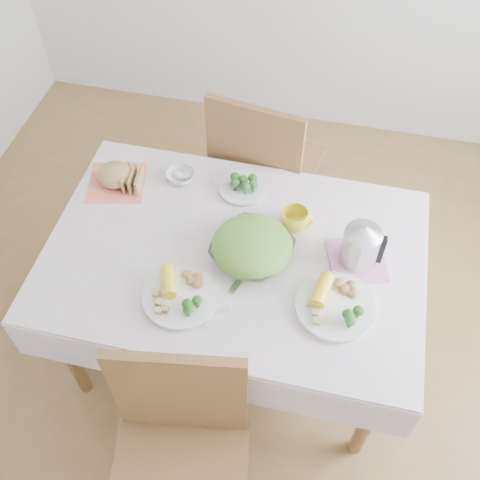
% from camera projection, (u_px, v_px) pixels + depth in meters
% --- Properties ---
extents(floor, '(3.60, 3.60, 0.00)m').
position_uv_depth(floor, '(235.00, 342.00, 2.83)').
color(floor, brown).
rests_on(floor, ground).
extents(dining_table, '(1.40, 0.90, 0.75)m').
position_uv_depth(dining_table, '(235.00, 303.00, 2.54)').
color(dining_table, brown).
rests_on(dining_table, floor).
extents(tablecloth, '(1.50, 1.00, 0.01)m').
position_uv_depth(tablecloth, '(234.00, 253.00, 2.24)').
color(tablecloth, silver).
rests_on(tablecloth, dining_table).
extents(chair_far, '(0.55, 0.55, 1.05)m').
position_uv_depth(chair_far, '(267.00, 173.00, 2.92)').
color(chair_far, brown).
rests_on(chair_far, floor).
extents(salad_bowl, '(0.39, 0.39, 0.07)m').
position_uv_depth(salad_bowl, '(252.00, 251.00, 2.19)').
color(salad_bowl, white).
rests_on(salad_bowl, tablecloth).
extents(dinner_plate_left, '(0.30, 0.30, 0.02)m').
position_uv_depth(dinner_plate_left, '(181.00, 297.00, 2.09)').
color(dinner_plate_left, white).
rests_on(dinner_plate_left, tablecloth).
extents(dinner_plate_right, '(0.41, 0.41, 0.02)m').
position_uv_depth(dinner_plate_right, '(335.00, 307.00, 2.06)').
color(dinner_plate_right, white).
rests_on(dinner_plate_right, tablecloth).
extents(broccoli_plate, '(0.23, 0.23, 0.02)m').
position_uv_depth(broccoli_plate, '(243.00, 188.00, 2.43)').
color(broccoli_plate, beige).
rests_on(broccoli_plate, tablecloth).
extents(napkin, '(0.29, 0.29, 0.00)m').
position_uv_depth(napkin, '(117.00, 182.00, 2.47)').
color(napkin, '#F5755B').
rests_on(napkin, tablecloth).
extents(bread_loaf, '(0.17, 0.16, 0.09)m').
position_uv_depth(bread_loaf, '(115.00, 173.00, 2.42)').
color(bread_loaf, olive).
rests_on(bread_loaf, napkin).
extents(fruit_bowl, '(0.13, 0.13, 0.04)m').
position_uv_depth(fruit_bowl, '(180.00, 176.00, 2.47)').
color(fruit_bowl, white).
rests_on(fruit_bowl, tablecloth).
extents(yellow_mug, '(0.15, 0.15, 0.09)m').
position_uv_depth(yellow_mug, '(295.00, 219.00, 2.28)').
color(yellow_mug, yellow).
rests_on(yellow_mug, tablecloth).
extents(pink_tray, '(0.27, 0.27, 0.02)m').
position_uv_depth(pink_tray, '(356.00, 260.00, 2.20)').
color(pink_tray, '#CC7CA6').
rests_on(pink_tray, tablecloth).
extents(electric_kettle, '(0.18, 0.18, 0.20)m').
position_uv_depth(electric_kettle, '(361.00, 243.00, 2.11)').
color(electric_kettle, '#B2B5BA').
rests_on(electric_kettle, pink_tray).
extents(fork_left, '(0.11, 0.18, 0.00)m').
position_uv_depth(fork_left, '(201.00, 306.00, 2.08)').
color(fork_left, silver).
rests_on(fork_left, tablecloth).
extents(fork_right, '(0.09, 0.22, 0.00)m').
position_uv_depth(fork_right, '(244.00, 273.00, 2.17)').
color(fork_right, silver).
rests_on(fork_right, tablecloth).
extents(knife, '(0.20, 0.12, 0.00)m').
position_uv_depth(knife, '(202.00, 314.00, 2.05)').
color(knife, silver).
rests_on(knife, tablecloth).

